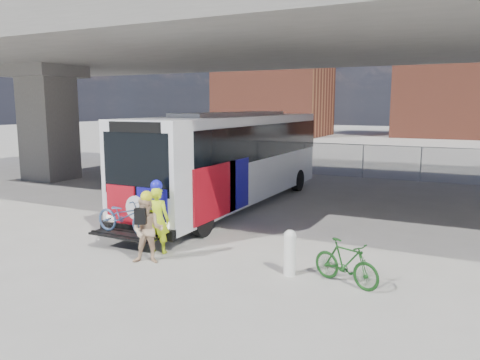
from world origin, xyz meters
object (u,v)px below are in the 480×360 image
Objects in this scene: cyclist_tan at (147,229)px; bollard at (290,251)px; bus at (234,153)px; cyclist_hivis at (157,218)px; bike_parked at (346,263)px.

bollard is at bearing -10.43° from cyclist_tan.
cyclist_hivis is (0.91, -6.31, -1.14)m from bus.
bus reaches higher than cyclist_tan.
cyclist_hivis reaches higher than cyclist_tan.
cyclist_hivis is at bearing 86.01° from cyclist_tan.
bike_parked is at bearing -0.00° from bollard.
bus is at bearing -95.68° from cyclist_hivis.
bike_parked is at bearing -13.82° from cyclist_tan.
bus is 6.45× the size of cyclist_hivis.
cyclist_tan is at bearing -167.32° from bollard.
cyclist_tan is (-3.51, -0.79, 0.29)m from bollard.
bollard reaches higher than bike_parked.
cyclist_hivis is (-3.78, -0.00, 0.38)m from bollard.
cyclist_tan is (0.27, -0.79, -0.09)m from cyclist_hivis.
bike_parked is at bearing -46.37° from bus.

